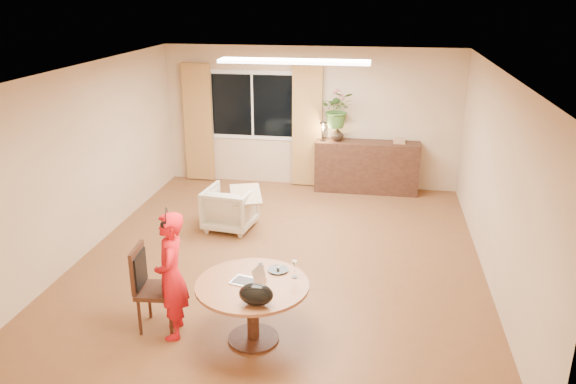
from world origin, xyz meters
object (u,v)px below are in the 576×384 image
object	(u,v)px
dining_chair	(158,288)
child	(171,276)
sideboard	(367,167)
dining_table	(253,296)
armchair	(230,208)

from	to	relation	value
dining_chair	child	size ratio (longest dim) A/B	0.68
dining_chair	sideboard	size ratio (longest dim) A/B	0.51
child	sideboard	bearing A→B (deg)	143.54
dining_chair	dining_table	bearing A→B (deg)	-8.69
dining_chair	child	xyz separation A→B (m)	(0.21, -0.10, 0.22)
armchair	sideboard	world-z (taller)	sideboard
dining_table	dining_chair	size ratio (longest dim) A/B	1.23
dining_table	dining_chair	bearing A→B (deg)	176.13
dining_table	child	size ratio (longest dim) A/B	0.84
child	sideboard	world-z (taller)	child
dining_table	armchair	distance (m)	3.05
dining_table	dining_chair	xyz separation A→B (m)	(-1.07, 0.07, -0.05)
child	armchair	bearing A→B (deg)	167.11
dining_chair	sideboard	world-z (taller)	dining_chair
child	armchair	size ratio (longest dim) A/B	1.90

